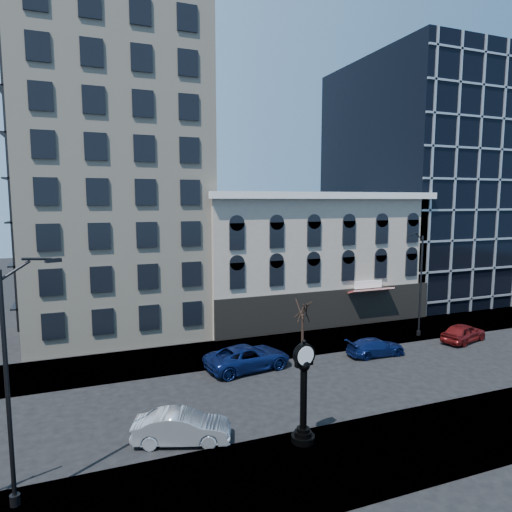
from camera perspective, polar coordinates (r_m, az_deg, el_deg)
name	(u,v)px	position (r m, az deg, el deg)	size (l,w,h in m)	color
ground	(249,396)	(28.83, -0.86, -17.11)	(160.00, 160.00, 0.00)	black
sidewalk_far	(213,354)	(35.90, -5.42, -12.08)	(160.00, 6.00, 0.12)	#9A988C
sidewalk_near	(312,467)	(22.34, 7.04, -24.68)	(160.00, 6.00, 0.12)	#9A988C
cream_tower	(110,115)	(44.31, -17.75, 16.47)	(15.90, 15.40, 42.50)	beige
victorian_row	(306,258)	(46.12, 6.24, -0.25)	(22.60, 11.19, 12.50)	#AFA290
glass_office	(431,182)	(61.45, 21.05, 8.61)	(20.00, 20.15, 28.00)	black
street_clock	(304,396)	(23.00, 5.96, -17.02)	(1.16, 1.16, 5.11)	black
street_lamp_near	(23,316)	(19.36, -27.07, -6.70)	(2.39, 1.17, 9.71)	black
street_lamp_far	(418,257)	(40.61, 19.56, -0.10)	(2.29, 1.00, 9.17)	black
bare_tree_far	(303,307)	(36.28, 5.88, -6.38)	(2.54, 2.54, 4.36)	black
car_near_b	(182,427)	(24.00, -9.24, -20.37)	(1.65, 4.73, 1.56)	#A5A8AD
car_far_a	(248,357)	(32.64, -1.01, -12.56)	(2.83, 6.13, 1.70)	#0C194C
car_far_b	(376,347)	(36.55, 14.73, -10.94)	(1.86, 4.58, 1.33)	#0C194C
car_far_c	(463,333)	(42.28, 24.48, -8.72)	(1.86, 4.62, 1.57)	maroon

